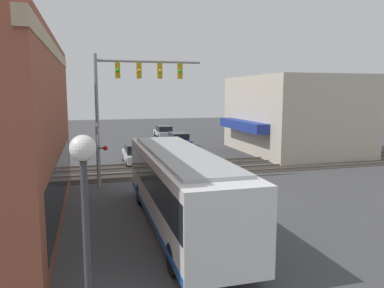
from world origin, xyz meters
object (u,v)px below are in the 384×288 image
Objects in this scene: city_bus at (180,185)px; parked_car_silver at (164,132)px; crossing_signal at (97,148)px; pedestrian_near_bus at (200,180)px; parked_car_blue at (178,140)px; parked_car_white at (136,154)px; streetlamp at (87,248)px.

parked_car_silver is at bearing -9.96° from city_bus.
crossing_signal is 6.45m from pedestrian_near_bus.
parked_car_blue is at bearing -28.78° from crossing_signal.
pedestrian_near_bus is (3.85, -2.03, -0.81)m from city_bus.
crossing_signal is at bearing 21.91° from city_bus.
crossing_signal is 0.87× the size of parked_car_white.
crossing_signal reaches higher than city_bus.
city_bus is 14.50m from parked_car_white.
crossing_signal is at bearing 156.11° from parked_car_white.
parked_car_silver reaches higher than parked_car_blue.
streetlamp is at bearing 170.98° from parked_car_white.
crossing_signal is 17.63m from parked_car_blue.
city_bus is at bearing -158.09° from crossing_signal.
parked_car_white is at bearing 147.57° from parked_car_blue.
streetlamp is 32.39m from parked_car_blue.
streetlamp is 1.09× the size of parked_car_white.
crossing_signal is at bearing 53.71° from pedestrian_near_bus.
parked_car_white is 10.07m from parked_car_blue.
parked_car_white is (14.46, -0.00, -1.04)m from city_bus.
parked_car_silver is at bearing 0.00° from parked_car_blue.
parked_car_white is 0.97× the size of parked_car_silver.
streetlamp reaches higher than parked_car_silver.
parked_car_white is 10.81m from pedestrian_near_bus.
crossing_signal is 15.67m from streetlamp.
parked_car_blue is (15.38, -8.45, -1.64)m from crossing_signal.
parked_car_silver is 27.10m from pedestrian_near_bus.
streetlamp is 13.32m from pedestrian_near_bus.
streetlamp is 1.06× the size of parked_car_silver.
pedestrian_near_bus is at bearing -126.29° from crossing_signal.
city_bus is 2.54× the size of parked_car_silver.
parked_car_white is at bearing -0.00° from city_bus.
streetlamp is at bearing 156.11° from city_bus.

